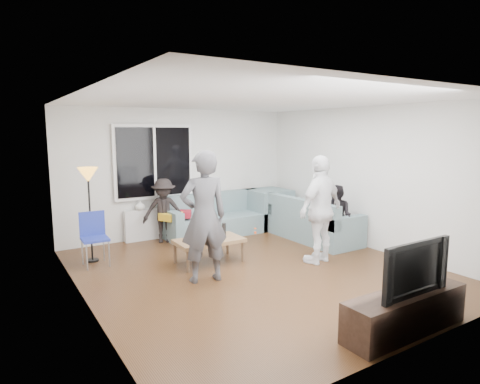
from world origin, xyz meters
TOP-DOWN VIEW (x-y plane):
  - floor at (0.00, 0.00)m, footprint 5.00×5.50m
  - ceiling at (0.00, 0.00)m, footprint 5.00×5.50m
  - wall_back at (0.00, 2.77)m, footprint 5.00×0.04m
  - wall_front at (0.00, -2.77)m, footprint 5.00×0.04m
  - wall_left at (-2.52, 0.00)m, footprint 0.04×5.50m
  - wall_right at (2.52, 0.00)m, footprint 0.04×5.50m
  - window_frame at (-0.60, 2.69)m, footprint 1.62×0.06m
  - window_glass at (-0.60, 2.65)m, footprint 1.50×0.02m
  - window_mullion at (-0.60, 2.64)m, footprint 0.05×0.03m
  - radiator at (-0.60, 2.65)m, footprint 1.30×0.12m
  - potted_plant at (-0.44, 2.62)m, footprint 0.25×0.22m
  - vase at (-0.94, 2.62)m, footprint 0.18×0.18m
  - sofa_back_section at (0.63, 2.27)m, footprint 2.30×0.85m
  - sofa_right_section at (2.02, 0.90)m, footprint 2.00×0.85m
  - sofa_corner at (1.92, 2.27)m, footprint 0.85×0.85m
  - cushion_yellow at (-0.45, 2.25)m, footprint 0.48×0.46m
  - cushion_red at (-0.18, 2.33)m, footprint 0.46×0.44m
  - coffee_table at (-0.43, 0.70)m, footprint 1.11×0.62m
  - pitcher at (-0.58, 0.74)m, footprint 0.17×0.17m
  - side_chair at (-2.05, 1.55)m, footprint 0.41×0.41m
  - floor_lamp at (-2.05, 1.81)m, footprint 0.32×0.32m
  - player_left at (-0.88, 0.01)m, footprint 0.75×0.55m
  - player_right at (1.13, -0.24)m, footprint 1.11×0.65m
  - spectator_right at (2.02, 0.25)m, footprint 0.55×0.65m
  - spectator_back at (-0.58, 2.30)m, footprint 0.91×0.70m
  - tv_console at (0.25, -2.50)m, footprint 1.60×0.40m
  - television at (0.25, -2.50)m, footprint 1.02×0.13m
  - bottle_c at (-0.43, 0.82)m, footprint 0.07×0.07m
  - bottle_b at (-0.59, 0.63)m, footprint 0.08×0.08m
  - bottle_e at (-0.08, 0.83)m, footprint 0.07×0.07m

SIDE VIEW (x-z plane):
  - floor at x=0.00m, z-range -0.04..0.00m
  - coffee_table at x=-0.43m, z-range 0.00..0.40m
  - tv_console at x=0.25m, z-range 0.00..0.44m
  - radiator at x=-0.60m, z-range 0.00..0.62m
  - sofa_back_section at x=0.63m, z-range 0.00..0.85m
  - sofa_right_section at x=2.02m, z-range 0.00..0.85m
  - sofa_corner at x=1.92m, z-range 0.00..0.85m
  - side_chair at x=-2.05m, z-range 0.00..0.86m
  - pitcher at x=-0.58m, z-range 0.40..0.57m
  - bottle_c at x=-0.43m, z-range 0.40..0.59m
  - bottle_e at x=-0.08m, z-range 0.40..0.60m
  - cushion_yellow at x=-0.45m, z-range 0.44..0.58m
  - cushion_red at x=-0.18m, z-range 0.45..0.57m
  - bottle_b at x=-0.59m, z-range 0.40..0.66m
  - spectator_right at x=2.02m, z-range 0.00..1.17m
  - spectator_back at x=-0.58m, z-range 0.00..1.25m
  - vase at x=-0.94m, z-range 0.62..0.81m
  - television at x=0.25m, z-range 0.44..1.02m
  - floor_lamp at x=-2.05m, z-range 0.00..1.56m
  - potted_plant at x=-0.44m, z-range 0.62..1.01m
  - player_right at x=1.13m, z-range 0.00..1.77m
  - player_left at x=-0.88m, z-range 0.00..1.89m
  - wall_back at x=0.00m, z-range 0.00..2.60m
  - wall_front at x=0.00m, z-range 0.00..2.60m
  - wall_left at x=-2.52m, z-range 0.00..2.60m
  - wall_right at x=2.52m, z-range 0.00..2.60m
  - window_frame at x=-0.60m, z-range 0.81..2.29m
  - window_glass at x=-0.60m, z-range 0.88..2.23m
  - window_mullion at x=-0.60m, z-range 0.88..2.23m
  - ceiling at x=0.00m, z-range 2.60..2.64m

